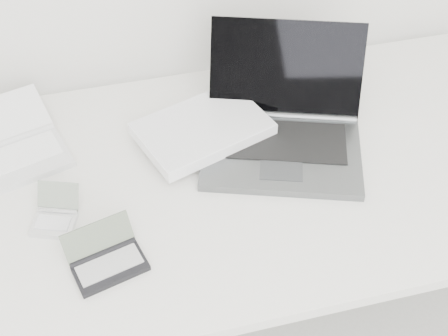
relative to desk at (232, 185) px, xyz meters
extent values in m
cube|color=white|center=(0.00, 0.00, 0.03)|extent=(1.60, 0.80, 0.03)
cylinder|color=silver|center=(0.75, 0.35, -0.33)|extent=(0.04, 0.04, 0.70)
cube|color=#5B5E60|center=(0.13, 0.02, 0.06)|extent=(0.44, 0.37, 0.02)
cube|color=black|center=(0.14, 0.05, 0.07)|extent=(0.34, 0.23, 0.00)
cube|color=black|center=(0.19, 0.19, 0.17)|extent=(0.39, 0.22, 0.22)
cylinder|color=#5B5E60|center=(0.17, 0.14, 0.07)|extent=(0.36, 0.14, 0.02)
cube|color=#3A3C3F|center=(0.11, -0.04, 0.07)|extent=(0.11, 0.09, 0.00)
cube|color=white|center=(-0.04, 0.13, 0.08)|extent=(0.35, 0.29, 0.03)
cube|color=white|center=(-0.04, 0.13, 0.10)|extent=(0.35, 0.28, 0.00)
cube|color=silver|center=(-0.48, 0.15, 0.05)|extent=(0.25, 0.20, 0.02)
cube|color=white|center=(-0.48, 0.16, 0.06)|extent=(0.21, 0.14, 0.00)
cube|color=white|center=(-0.52, 0.28, 0.08)|extent=(0.24, 0.19, 0.05)
cylinder|color=silver|center=(-0.50, 0.22, 0.06)|extent=(0.21, 0.08, 0.02)
cube|color=silver|center=(-0.42, -0.07, 0.05)|extent=(0.11, 0.10, 0.01)
cube|color=silver|center=(-0.42, -0.07, 0.06)|extent=(0.08, 0.06, 0.00)
cube|color=gray|center=(-0.40, -0.01, 0.09)|extent=(0.10, 0.07, 0.06)
cylinder|color=silver|center=(-0.41, -0.03, 0.06)|extent=(0.09, 0.04, 0.01)
cube|color=black|center=(-0.31, -0.21, 0.05)|extent=(0.16, 0.11, 0.01)
cube|color=#999999|center=(-0.31, -0.21, 0.06)|extent=(0.14, 0.09, 0.00)
cube|color=#626D5A|center=(-0.33, -0.16, 0.09)|extent=(0.15, 0.07, 0.06)
cylinder|color=black|center=(-0.32, -0.17, 0.06)|extent=(0.14, 0.05, 0.02)
camera|label=1|loc=(-0.27, -0.98, 1.11)|focal=50.00mm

